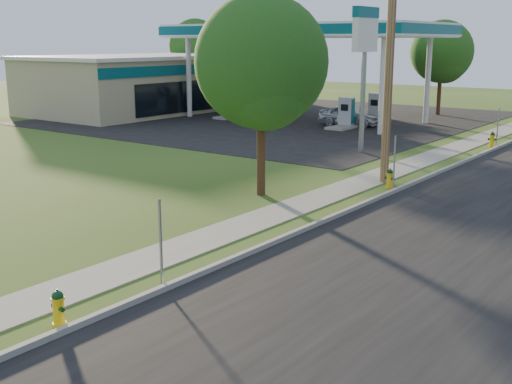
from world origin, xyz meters
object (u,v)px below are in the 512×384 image
at_px(utility_pole_mid, 390,51).
at_px(fuel_pump_ne, 346,116).
at_px(car_red, 267,106).
at_px(car_silver, 349,116).
at_px(price_pylon, 365,38).
at_px(hydrant_mid, 390,179).
at_px(tree_back, 195,47).
at_px(hydrant_far, 492,140).
at_px(fuel_pump_sw, 267,103).
at_px(fuel_pump_se, 376,111).
at_px(fuel_pump_nw, 234,108).
at_px(hydrant_near, 58,308).
at_px(tree_lot, 443,54).
at_px(tree_verge, 262,67).

height_order(utility_pole_mid, fuel_pump_ne, utility_pole_mid).
height_order(car_red, car_silver, car_red).
bearing_deg(price_pylon, hydrant_mid, -54.44).
bearing_deg(tree_back, car_silver, -23.21).
xyz_separation_m(hydrant_far, car_red, (-17.63, 4.74, 0.27)).
xyz_separation_m(fuel_pump_sw, car_silver, (8.65, -2.99, -0.06)).
relative_size(fuel_pump_ne, fuel_pump_se, 1.00).
relative_size(fuel_pump_nw, fuel_pump_ne, 1.00).
distance_m(utility_pole_mid, tree_back, 38.41).
xyz_separation_m(hydrant_near, car_red, (-17.64, 31.11, 0.31)).
bearing_deg(hydrant_far, fuel_pump_ne, 167.98).
bearing_deg(hydrant_mid, hydrant_near, -89.64).
bearing_deg(tree_lot, tree_back, -179.47).
height_order(tree_verge, hydrant_near, tree_verge).
relative_size(fuel_pump_ne, fuel_pump_sw, 1.00).
relative_size(tree_lot, hydrant_far, 8.38).
height_order(fuel_pump_nw, fuel_pump_se, same).
bearing_deg(fuel_pump_sw, car_red, -53.42).
relative_size(fuel_pump_sw, hydrant_near, 4.33).
height_order(hydrant_mid, car_silver, car_silver).
height_order(fuel_pump_ne, fuel_pump_sw, same).
distance_m(fuel_pump_ne, fuel_pump_se, 4.00).
distance_m(tree_lot, hydrant_mid, 25.70).
bearing_deg(fuel_pump_nw, car_red, 70.30).
bearing_deg(hydrant_far, hydrant_near, -89.96).
bearing_deg(tree_back, fuel_pump_sw, -25.89).
xyz_separation_m(tree_verge, hydrant_far, (3.17, 15.51, -4.04)).
bearing_deg(fuel_pump_nw, tree_verge, -48.69).
distance_m(fuel_pump_nw, car_silver, 8.71).
xyz_separation_m(fuel_pump_nw, hydrant_mid, (18.52, -13.82, -0.36)).
bearing_deg(car_silver, hydrant_near, -168.09).
bearing_deg(fuel_pump_se, car_silver, -96.70).
height_order(utility_pole_mid, fuel_pump_nw, utility_pole_mid).
distance_m(price_pylon, tree_verge, 10.20).
relative_size(fuel_pump_nw, car_red, 0.66).
height_order(tree_back, car_red, tree_back).
xyz_separation_m(fuel_pump_se, tree_lot, (1.92, 6.40, 3.66)).
relative_size(fuel_pump_nw, hydrant_far, 3.94).
relative_size(hydrant_mid, car_silver, 0.19).
distance_m(fuel_pump_nw, fuel_pump_ne, 9.00).
bearing_deg(hydrant_mid, utility_pole_mid, 127.00).
distance_m(fuel_pump_se, car_silver, 3.01).
distance_m(fuel_pump_nw, hydrant_far, 18.71).
relative_size(fuel_pump_nw, tree_verge, 0.46).
height_order(tree_lot, car_red, tree_lot).
distance_m(price_pylon, car_red, 17.22).
distance_m(hydrant_far, car_red, 18.26).
xyz_separation_m(fuel_pump_nw, fuel_pump_ne, (9.00, 0.00, 0.00)).
xyz_separation_m(fuel_pump_se, price_pylon, (5.00, -11.50, 4.71)).
relative_size(fuel_pump_se, hydrant_near, 4.33).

